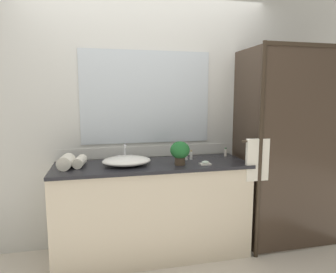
{
  "coord_description": "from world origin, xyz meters",
  "views": [
    {
      "loc": [
        -0.46,
        -2.65,
        1.53
      ],
      "look_at": [
        0.15,
        0.0,
        1.15
      ],
      "focal_mm": 31.46,
      "sensor_mm": 36.0,
      "label": 1
    }
  ],
  "objects_px": {
    "faucet": "(125,156)",
    "rolled_towel_near_edge": "(66,162)",
    "sink_basin": "(127,161)",
    "potted_plant": "(180,151)",
    "soap_dish": "(205,163)",
    "amenity_bottle_shampoo": "(186,156)",
    "amenity_bottle_lotion": "(191,155)",
    "rolled_towel_middle": "(80,161)",
    "amenity_bottle_body_wash": "(226,152)"
  },
  "relations": [
    {
      "from": "sink_basin",
      "to": "amenity_bottle_shampoo",
      "type": "relative_size",
      "value": 5.59
    },
    {
      "from": "soap_dish",
      "to": "sink_basin",
      "type": "bearing_deg",
      "value": 168.72
    },
    {
      "from": "potted_plant",
      "to": "amenity_bottle_lotion",
      "type": "xyz_separation_m",
      "value": [
        0.17,
        0.19,
        -0.08
      ]
    },
    {
      "from": "soap_dish",
      "to": "amenity_bottle_body_wash",
      "type": "xyz_separation_m",
      "value": [
        0.34,
        0.31,
        0.03
      ]
    },
    {
      "from": "rolled_towel_near_edge",
      "to": "faucet",
      "type": "bearing_deg",
      "value": 20.34
    },
    {
      "from": "sink_basin",
      "to": "amenity_bottle_shampoo",
      "type": "distance_m",
      "value": 0.6
    },
    {
      "from": "faucet",
      "to": "amenity_bottle_shampoo",
      "type": "height_order",
      "value": "faucet"
    },
    {
      "from": "rolled_towel_middle",
      "to": "potted_plant",
      "type": "bearing_deg",
      "value": -8.51
    },
    {
      "from": "sink_basin",
      "to": "rolled_towel_near_edge",
      "type": "height_order",
      "value": "rolled_towel_near_edge"
    },
    {
      "from": "faucet",
      "to": "rolled_towel_near_edge",
      "type": "xyz_separation_m",
      "value": [
        -0.52,
        -0.19,
        0.01
      ]
    },
    {
      "from": "faucet",
      "to": "rolled_towel_near_edge",
      "type": "distance_m",
      "value": 0.56
    },
    {
      "from": "sink_basin",
      "to": "soap_dish",
      "type": "relative_size",
      "value": 4.4
    },
    {
      "from": "potted_plant",
      "to": "rolled_towel_near_edge",
      "type": "height_order",
      "value": "potted_plant"
    },
    {
      "from": "sink_basin",
      "to": "amenity_bottle_lotion",
      "type": "bearing_deg",
      "value": 8.87
    },
    {
      "from": "sink_basin",
      "to": "amenity_bottle_body_wash",
      "type": "distance_m",
      "value": 1.06
    },
    {
      "from": "amenity_bottle_shampoo",
      "to": "amenity_bottle_lotion",
      "type": "bearing_deg",
      "value": 6.83
    },
    {
      "from": "soap_dish",
      "to": "rolled_towel_middle",
      "type": "xyz_separation_m",
      "value": [
        -1.12,
        0.18,
        0.03
      ]
    },
    {
      "from": "amenity_bottle_shampoo",
      "to": "rolled_towel_middle",
      "type": "distance_m",
      "value": 1.0
    },
    {
      "from": "potted_plant",
      "to": "rolled_towel_middle",
      "type": "bearing_deg",
      "value": 171.49
    },
    {
      "from": "faucet",
      "to": "amenity_bottle_shampoo",
      "type": "relative_size",
      "value": 2.16
    },
    {
      "from": "soap_dish",
      "to": "amenity_bottle_lotion",
      "type": "distance_m",
      "value": 0.25
    },
    {
      "from": "sink_basin",
      "to": "potted_plant",
      "type": "bearing_deg",
      "value": -10.6
    },
    {
      "from": "potted_plant",
      "to": "rolled_towel_near_edge",
      "type": "relative_size",
      "value": 1.1
    },
    {
      "from": "faucet",
      "to": "sink_basin",
      "type": "bearing_deg",
      "value": -90.0
    },
    {
      "from": "amenity_bottle_shampoo",
      "to": "rolled_towel_near_edge",
      "type": "distance_m",
      "value": 1.12
    },
    {
      "from": "amenity_bottle_shampoo",
      "to": "amenity_bottle_body_wash",
      "type": "relative_size",
      "value": 0.89
    },
    {
      "from": "sink_basin",
      "to": "potted_plant",
      "type": "distance_m",
      "value": 0.49
    },
    {
      "from": "sink_basin",
      "to": "rolled_towel_near_edge",
      "type": "distance_m",
      "value": 0.52
    },
    {
      "from": "amenity_bottle_lotion",
      "to": "rolled_towel_middle",
      "type": "distance_m",
      "value": 1.06
    },
    {
      "from": "faucet",
      "to": "potted_plant",
      "type": "xyz_separation_m",
      "value": [
        0.48,
        -0.27,
        0.07
      ]
    },
    {
      "from": "soap_dish",
      "to": "amenity_bottle_shampoo",
      "type": "bearing_deg",
      "value": 115.68
    },
    {
      "from": "amenity_bottle_lotion",
      "to": "rolled_towel_near_edge",
      "type": "relative_size",
      "value": 0.47
    },
    {
      "from": "soap_dish",
      "to": "amenity_bottle_body_wash",
      "type": "bearing_deg",
      "value": 42.54
    },
    {
      "from": "amenity_bottle_shampoo",
      "to": "rolled_towel_middle",
      "type": "relative_size",
      "value": 0.36
    },
    {
      "from": "potted_plant",
      "to": "soap_dish",
      "type": "distance_m",
      "value": 0.26
    },
    {
      "from": "soap_dish",
      "to": "amenity_bottle_shampoo",
      "type": "xyz_separation_m",
      "value": [
        -0.11,
        0.24,
        0.02
      ]
    },
    {
      "from": "amenity_bottle_body_wash",
      "to": "rolled_towel_near_edge",
      "type": "height_order",
      "value": "rolled_towel_near_edge"
    },
    {
      "from": "faucet",
      "to": "amenity_bottle_body_wash",
      "type": "distance_m",
      "value": 1.04
    },
    {
      "from": "potted_plant",
      "to": "soap_dish",
      "type": "bearing_deg",
      "value": -12.7
    },
    {
      "from": "amenity_bottle_shampoo",
      "to": "rolled_towel_near_edge",
      "type": "bearing_deg",
      "value": -174.44
    },
    {
      "from": "soap_dish",
      "to": "rolled_towel_middle",
      "type": "height_order",
      "value": "rolled_towel_middle"
    },
    {
      "from": "faucet",
      "to": "amenity_bottle_lotion",
      "type": "distance_m",
      "value": 0.65
    },
    {
      "from": "potted_plant",
      "to": "rolled_towel_middle",
      "type": "distance_m",
      "value": 0.9
    },
    {
      "from": "potted_plant",
      "to": "amenity_bottle_body_wash",
      "type": "distance_m",
      "value": 0.63
    },
    {
      "from": "faucet",
      "to": "rolled_towel_middle",
      "type": "bearing_deg",
      "value": -161.74
    },
    {
      "from": "faucet",
      "to": "amenity_bottle_lotion",
      "type": "bearing_deg",
      "value": -6.9
    },
    {
      "from": "faucet",
      "to": "amenity_bottle_lotion",
      "type": "xyz_separation_m",
      "value": [
        0.65,
        -0.08,
        -0.01
      ]
    },
    {
      "from": "sink_basin",
      "to": "rolled_towel_middle",
      "type": "relative_size",
      "value": 2.02
    },
    {
      "from": "amenity_bottle_shampoo",
      "to": "amenity_bottle_body_wash",
      "type": "distance_m",
      "value": 0.46
    },
    {
      "from": "amenity_bottle_lotion",
      "to": "amenity_bottle_shampoo",
      "type": "xyz_separation_m",
      "value": [
        -0.05,
        -0.01,
        -0.01
      ]
    }
  ]
}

